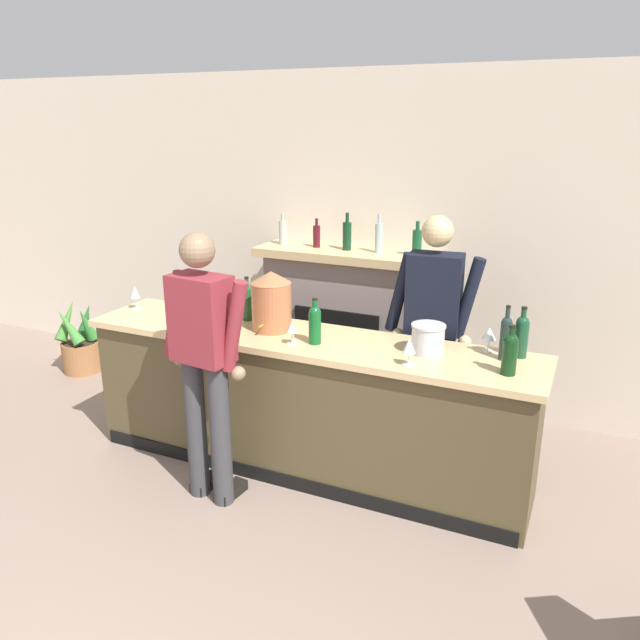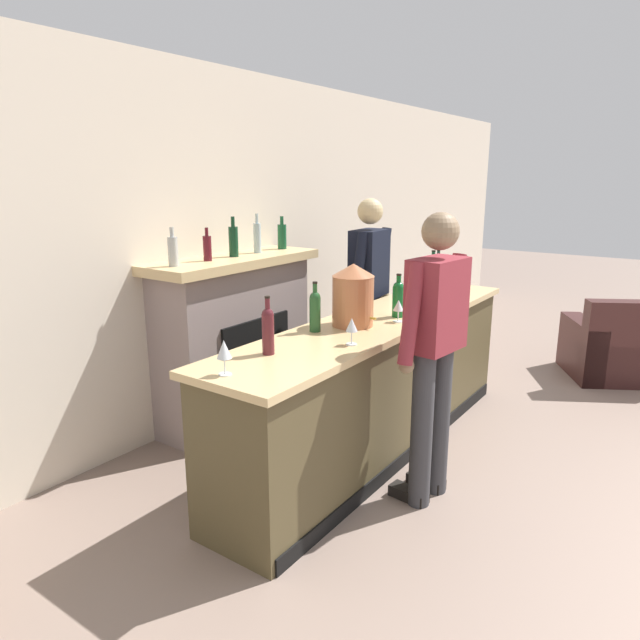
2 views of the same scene
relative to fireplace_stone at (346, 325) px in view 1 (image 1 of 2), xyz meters
The scene contains 19 objects.
wall_back_panel 0.78m from the fireplace_stone, 48.97° to the left, with size 12.00×0.07×2.75m.
bar_counter 1.22m from the fireplace_stone, 81.41° to the right, with size 3.14×0.65×0.98m.
fireplace_stone is the anchor object (origin of this frame).
potted_plant_corner 2.66m from the fireplace_stone, 169.07° to the right, with size 0.38×0.36×0.71m.
person_customer 1.81m from the fireplace_stone, 96.70° to the right, with size 0.66×0.34×1.74m.
person_bartender 1.18m from the fireplace_stone, 36.91° to the right, with size 0.66×0.33×1.76m.
copper_dispenser 1.26m from the fireplace_stone, 94.25° to the right, with size 0.28×0.31×0.41m.
ice_bucket_steel 1.57m from the fireplace_stone, 48.72° to the right, with size 0.21×0.21×0.18m.
wine_bottle_riesling_slim 1.38m from the fireplace_stone, 76.81° to the right, with size 0.08×0.08×0.30m.
wine_bottle_chardonnay_pale 1.85m from the fireplace_stone, 36.16° to the right, with size 0.07×0.07×0.34m.
wine_bottle_port_short 2.03m from the fireplace_stone, 40.45° to the right, with size 0.08×0.08×0.29m.
wine_bottle_rose_blush 1.17m from the fireplace_stone, 108.63° to the right, with size 0.07×0.07×0.32m.
wine_bottle_merlot_tall 1.87m from the fireplace_stone, 32.53° to the right, with size 0.08×0.08×0.32m.
wine_bottle_cabernet_heavy 1.47m from the fireplace_stone, 128.79° to the right, with size 0.07×0.07×0.33m.
wine_glass_mid_counter 1.51m from the fireplace_stone, 108.65° to the right, with size 0.07×0.07×0.16m.
wine_glass_front_right 1.42m from the fireplace_stone, 82.77° to the right, with size 0.07×0.07×0.15m.
wine_glass_front_left 1.76m from the fireplace_stone, 137.99° to the right, with size 0.07×0.07×0.18m.
wine_glass_by_dispenser 1.70m from the fireplace_stone, 35.76° to the right, with size 0.08×0.08×0.16m.
wine_glass_near_bucket 1.74m from the fireplace_stone, 55.42° to the right, with size 0.08×0.08×0.17m.
Camera 1 is at (1.67, -0.94, 2.35)m, focal length 35.00 mm.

